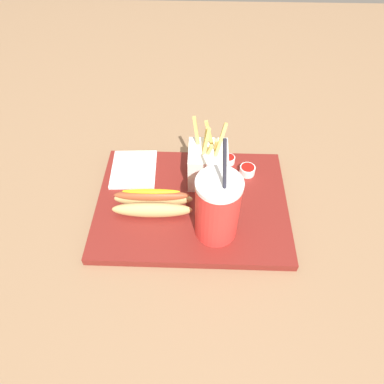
{
  "coord_description": "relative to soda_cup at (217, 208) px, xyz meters",
  "views": [
    {
      "loc": [
        0.02,
        -0.51,
        0.64
      ],
      "look_at": [
        0.0,
        0.0,
        0.05
      ],
      "focal_mm": 32.95,
      "sensor_mm": 36.0,
      "label": 1
    }
  ],
  "objects": [
    {
      "name": "ground_plane",
      "position": [
        -0.05,
        0.08,
        -0.11
      ],
      "size": [
        2.4,
        2.4,
        0.02
      ],
      "primitive_type": "cube",
      "color": "#8C6B4C"
    },
    {
      "name": "food_tray",
      "position": [
        -0.05,
        0.08,
        -0.09
      ],
      "size": [
        0.43,
        0.32,
        0.02
      ],
      "primitive_type": "cube",
      "color": "maroon",
      "rests_on": "ground_plane"
    },
    {
      "name": "soda_cup",
      "position": [
        0.0,
        0.0,
        0.0
      ],
      "size": [
        0.09,
        0.09,
        0.24
      ],
      "color": "red",
      "rests_on": "food_tray"
    },
    {
      "name": "fries_basket",
      "position": [
        -0.02,
        0.15,
        -0.03
      ],
      "size": [
        0.09,
        0.09,
        0.16
      ],
      "color": "white",
      "rests_on": "food_tray"
    },
    {
      "name": "hot_dog_1",
      "position": [
        -0.14,
        0.05,
        -0.05
      ],
      "size": [
        0.18,
        0.06,
        0.07
      ],
      "color": "tan",
      "rests_on": "food_tray"
    },
    {
      "name": "ketchup_cup_1",
      "position": [
        0.08,
        0.17,
        -0.06
      ],
      "size": [
        0.04,
        0.04,
        0.02
      ],
      "color": "white",
      "rests_on": "food_tray"
    },
    {
      "name": "ketchup_cup_2",
      "position": [
        0.04,
        0.21,
        -0.07
      ],
      "size": [
        0.03,
        0.03,
        0.02
      ],
      "color": "white",
      "rests_on": "food_tray"
    },
    {
      "name": "napkin_stack",
      "position": [
        -0.2,
        0.17,
        -0.07
      ],
      "size": [
        0.11,
        0.13,
        0.01
      ],
      "primitive_type": "cube",
      "rotation": [
        0.0,
        0.0,
        0.05
      ],
      "color": "white",
      "rests_on": "food_tray"
    }
  ]
}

